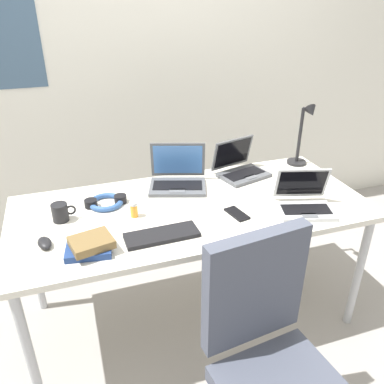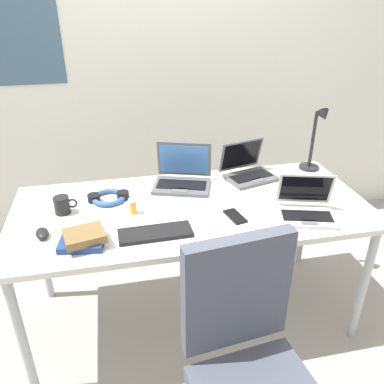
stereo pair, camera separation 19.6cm
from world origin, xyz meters
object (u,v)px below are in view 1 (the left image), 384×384
Objects in this scene: cell_phone at (237,214)px; pill_bottle at (134,209)px; desk_lamp at (303,135)px; laptop_center at (240,168)px; headphones at (106,202)px; laptop_back_left at (178,178)px; computer_mouse at (45,243)px; coffee_mug at (60,212)px; laptop_near_mouse at (305,202)px; office_chair at (273,383)px; external_keyboard at (162,235)px; book_stack at (90,246)px.

pill_bottle is (-0.48, 0.14, 0.04)m from cell_phone.
laptop_center is (-0.41, -0.01, -0.15)m from desk_lamp.
laptop_back_left is at bearing 12.41° from headphones.
laptop_center is 3.42× the size of computer_mouse.
headphones is 1.89× the size of coffee_mug.
laptop_center is at bearing 51.29° from cell_phone.
office_chair is (-0.47, -0.61, -0.38)m from laptop_near_mouse.
external_keyboard is at bearing -114.55° from laptop_back_left.
headphones is at bearing 116.35° from external_keyboard.
external_keyboard is 0.50m from computer_mouse.
laptop_back_left reaches higher than laptop_near_mouse.
desk_lamp reaches higher than cell_phone.
laptop_center is at bearing 6.29° from computer_mouse.
coffee_mug is (-0.34, 0.07, 0.00)m from pill_bottle.
book_stack is (-0.11, -0.39, 0.02)m from headphones.
cell_phone is (-0.21, -0.42, -0.04)m from laptop_center.
laptop_center is at bearing 11.26° from coffee_mug.
pill_bottle is at bearing -165.41° from desk_lamp.
pill_bottle reaches higher than book_stack.
coffee_mug is at bearing 55.29° from computer_mouse.
desk_lamp is 0.44m from laptop_center.
cell_phone is at bearing -64.94° from laptop_back_left.
office_chair is (-0.34, -1.08, -0.38)m from laptop_center.
laptop_near_mouse is 0.74m from external_keyboard.
laptop_back_left reaches higher than coffee_mug.
external_keyboard is 1.54× the size of book_stack.
laptop_back_left is 0.69m from laptop_near_mouse.
coffee_mug is (-0.82, 0.22, 0.04)m from cell_phone.
cell_phone is at bearing -14.80° from coffee_mug.
pill_bottle is at bearing 109.63° from external_keyboard.
office_chair reaches higher than cell_phone.
laptop_back_left is 1.14× the size of laptop_near_mouse.
book_stack is (-0.92, -0.51, -0.01)m from laptop_center.
laptop_near_mouse is 1.50× the size of book_stack.
office_chair is (-0.75, -1.09, -0.54)m from desk_lamp.
laptop_back_left is at bearing 42.72° from book_stack.
laptop_near_mouse is at bearing -13.74° from pill_bottle.
desk_lamp reaches higher than book_stack.
coffee_mug is 0.12× the size of office_chair.
pill_bottle is at bearing 2.94° from computer_mouse.
desk_lamp reaches higher than pill_bottle.
coffee_mug is (0.08, 0.20, 0.03)m from computer_mouse.
book_stack is 0.22× the size of office_chair.
office_chair reaches higher than book_stack.
office_chair is at bearing -66.42° from pill_bottle.
laptop_back_left is 1.71× the size of book_stack.
desk_lamp is 5.07× the size of pill_bottle.
computer_mouse is 1.22× the size of pill_bottle.
laptop_near_mouse is at bearing 52.35° from office_chair.
laptop_near_mouse is at bearing -40.87° from laptop_back_left.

